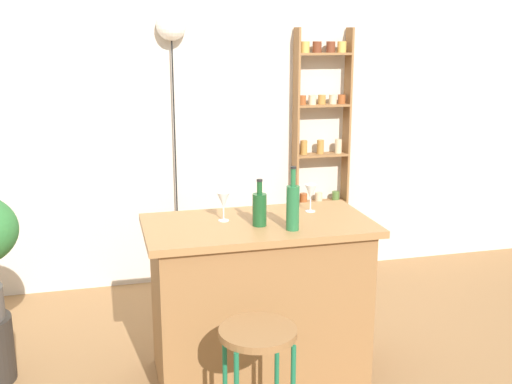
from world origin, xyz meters
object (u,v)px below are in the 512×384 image
at_px(pendant_globe_light, 171,29).
at_px(wine_glass_center, 311,192).
at_px(wine_glass_left, 223,201).
at_px(spice_shelf, 321,149).
at_px(bottle_olive_oil, 293,206).
at_px(bar_stool, 258,359).
at_px(bottle_wine_red, 260,208).

bearing_deg(pendant_globe_light, wine_glass_center, -66.18).
relative_size(wine_glass_left, wine_glass_center, 1.00).
distance_m(spice_shelf, bottle_olive_oil, 1.86).
relative_size(spice_shelf, wine_glass_left, 12.34).
relative_size(bar_stool, spice_shelf, 0.32).
bearing_deg(wine_glass_center, bottle_wine_red, -151.29).
bearing_deg(spice_shelf, bottle_wine_red, -120.61).
xyz_separation_m(bar_stool, bottle_wine_red, (0.16, 0.60, 0.56)).
xyz_separation_m(bottle_olive_oil, wine_glass_center, (0.21, 0.32, -0.01)).
bearing_deg(bottle_olive_oil, bottle_wine_red, 142.54).
bearing_deg(bar_stool, spice_shelf, 63.25).
xyz_separation_m(bottle_olive_oil, bottle_wine_red, (-0.15, 0.12, -0.03)).
distance_m(spice_shelf, wine_glass_center, 1.49).
distance_m(bar_stool, bottle_wine_red, 0.84).
bearing_deg(bar_stool, wine_glass_center, 56.55).
bearing_deg(spice_shelf, wine_glass_left, -127.52).
relative_size(bar_stool, bottle_olive_oil, 1.85).
bearing_deg(wine_glass_center, bar_stool, -123.45).
relative_size(bottle_wine_red, wine_glass_left, 1.58).
distance_m(bottle_olive_oil, bottle_wine_red, 0.19).
height_order(bottle_olive_oil, wine_glass_left, bottle_olive_oil).
xyz_separation_m(bottle_olive_oil, pendant_globe_light, (-0.41, 1.72, 0.93)).
distance_m(spice_shelf, bottle_wine_red, 1.83).
bearing_deg(spice_shelf, bar_stool, -116.75).
relative_size(bar_stool, bottle_wine_red, 2.46).
bearing_deg(wine_glass_center, spice_shelf, 67.53).
distance_m(bottle_wine_red, pendant_globe_light, 1.89).
xyz_separation_m(spice_shelf, wine_glass_left, (-1.10, -1.44, 0.00)).
xyz_separation_m(wine_glass_left, pendant_globe_light, (-0.09, 1.47, 0.94)).
relative_size(bar_stool, wine_glass_center, 3.89).
height_order(spice_shelf, pendant_globe_light, pendant_globe_light).
height_order(bottle_olive_oil, wine_glass_center, bottle_olive_oil).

